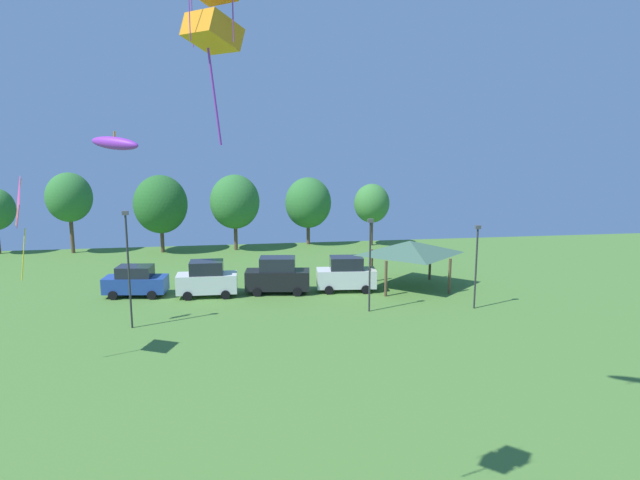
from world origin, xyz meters
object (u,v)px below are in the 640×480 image
object	(u,v)px
kite_flying_1	(212,7)
treeline_tree_4	(308,203)
treeline_tree_5	(372,203)
parked_car_third_from_left	(278,276)
parked_car_second_from_left	(207,279)
park_pavilion	(410,248)
parked_car_leftmost	(136,281)
kite_flying_4	(115,143)
treeline_tree_1	(69,197)
parked_car_rightmost_in_row	(346,274)
light_post_0	(128,264)
light_post_2	(476,262)
treeline_tree_2	(161,204)
light_post_1	(370,260)
treeline_tree_3	(235,202)
kite_flying_0	(19,206)

from	to	relation	value
kite_flying_1	treeline_tree_4	size ratio (longest dim) A/B	0.55
treeline_tree_5	kite_flying_1	bearing A→B (deg)	-108.25
parked_car_third_from_left	parked_car_second_from_left	bearing A→B (deg)	-171.25
parked_car_third_from_left	park_pavilion	xyz separation A→B (m)	(9.97, 0.12, 1.78)
parked_car_third_from_left	park_pavilion	world-z (taller)	park_pavilion
parked_car_leftmost	parked_car_second_from_left	size ratio (longest dim) A/B	1.07
kite_flying_4	treeline_tree_1	world-z (taller)	kite_flying_4
treeline_tree_1	parked_car_leftmost	bearing A→B (deg)	-62.96
treeline_tree_5	parked_car_leftmost	bearing A→B (deg)	-142.40
parked_car_third_from_left	parked_car_rightmost_in_row	world-z (taller)	parked_car_third_from_left
light_post_0	light_post_2	xyz separation A→B (m)	(21.90, 0.62, -0.74)
treeline_tree_1	treeline_tree_4	distance (m)	23.56
parked_car_third_from_left	light_post_2	world-z (taller)	light_post_2
treeline_tree_2	treeline_tree_5	size ratio (longest dim) A/B	1.18
light_post_1	treeline_tree_3	world-z (taller)	treeline_tree_3
kite_flying_1	light_post_1	world-z (taller)	kite_flying_1
light_post_0	light_post_2	bearing A→B (deg)	1.63
parked_car_rightmost_in_row	light_post_2	xyz separation A→B (m)	(7.59, -5.55, 1.94)
parked_car_second_from_left	park_pavilion	distance (m)	15.14
parked_car_third_from_left	treeline_tree_5	size ratio (longest dim) A/B	0.75
treeline_tree_2	treeline_tree_3	bearing A→B (deg)	1.15
parked_car_rightmost_in_row	parked_car_third_from_left	bearing A→B (deg)	-176.66
park_pavilion	light_post_2	xyz separation A→B (m)	(2.68, -5.85, 0.12)
kite_flying_0	parked_car_third_from_left	size ratio (longest dim) A/B	1.02
treeline_tree_3	parked_car_leftmost	bearing A→B (deg)	-114.21
parked_car_rightmost_in_row	treeline_tree_4	xyz separation A→B (m)	(-0.32, 18.96, 3.16)
kite_flying_4	light_post_1	world-z (taller)	kite_flying_4
light_post_0	kite_flying_0	bearing A→B (deg)	-122.47
treeline_tree_2	kite_flying_1	bearing A→B (deg)	-81.33
kite_flying_4	treeline_tree_2	bearing A→B (deg)	88.80
parked_car_leftmost	treeline_tree_3	bearing A→B (deg)	72.99
kite_flying_4	park_pavilion	world-z (taller)	kite_flying_4
park_pavilion	treeline_tree_5	distance (m)	17.13
treeline_tree_1	treeline_tree_5	size ratio (longest dim) A/B	1.22
parked_car_rightmost_in_row	light_post_1	bearing A→B (deg)	-79.00
kite_flying_0	parked_car_second_from_left	world-z (taller)	kite_flying_0
park_pavilion	treeline_tree_1	world-z (taller)	treeline_tree_1
kite_flying_4	treeline_tree_3	size ratio (longest dim) A/B	0.48
treeline_tree_5	light_post_1	bearing A→B (deg)	-104.07
parked_car_third_from_left	parked_car_rightmost_in_row	size ratio (longest dim) A/B	1.08
park_pavilion	treeline_tree_4	distance (m)	19.43
parked_car_second_from_left	light_post_1	size ratio (longest dim) A/B	0.70
parked_car_rightmost_in_row	treeline_tree_2	world-z (taller)	treeline_tree_2
park_pavilion	treeline_tree_3	distance (m)	21.14
light_post_0	light_post_1	distance (m)	14.86
kite_flying_4	light_post_0	bearing A→B (deg)	-75.16
parked_car_rightmost_in_row	treeline_tree_2	size ratio (longest dim) A/B	0.59
treeline_tree_4	kite_flying_4	bearing A→B (deg)	-126.48
parked_car_second_from_left	park_pavilion	xyz separation A→B (m)	(15.03, 0.21, 1.82)
kite_flying_1	kite_flying_4	world-z (taller)	kite_flying_1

